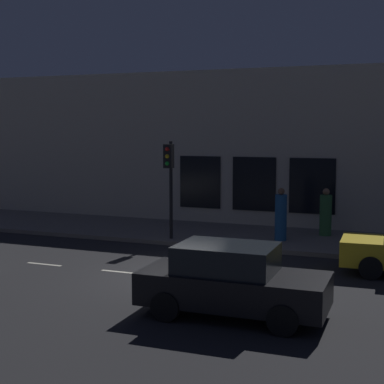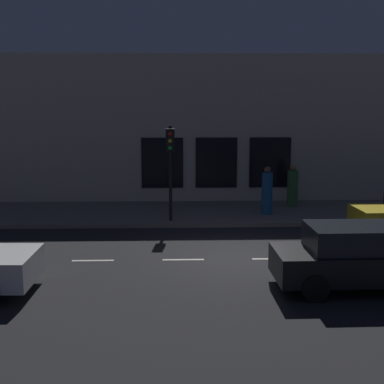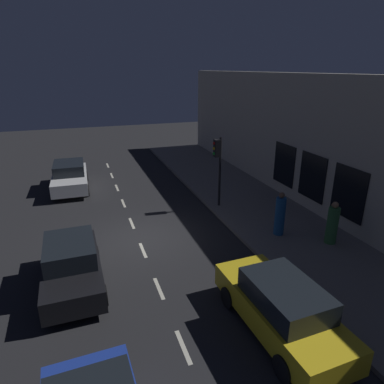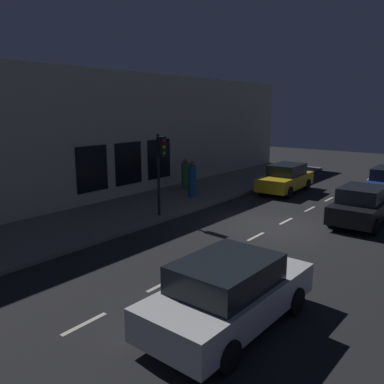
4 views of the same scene
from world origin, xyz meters
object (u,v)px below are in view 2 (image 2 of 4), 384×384
(traffic_light, at_px, (170,153))
(parked_car_0, at_px, (356,257))
(pedestrian_1, at_px, (267,192))
(pedestrian_0, at_px, (293,187))

(traffic_light, relative_size, parked_car_0, 0.86)
(parked_car_0, height_order, pedestrian_1, pedestrian_1)
(pedestrian_0, bearing_deg, pedestrian_1, 61.45)
(parked_car_0, distance_m, pedestrian_1, 8.27)
(parked_car_0, distance_m, pedestrian_0, 9.78)
(traffic_light, bearing_deg, pedestrian_0, -61.37)
(pedestrian_0, distance_m, pedestrian_1, 2.03)
(parked_car_0, bearing_deg, traffic_light, -147.87)
(parked_car_0, bearing_deg, pedestrian_1, -175.36)
(traffic_light, xyz_separation_m, parked_car_0, (-6.99, -4.54, -1.87))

